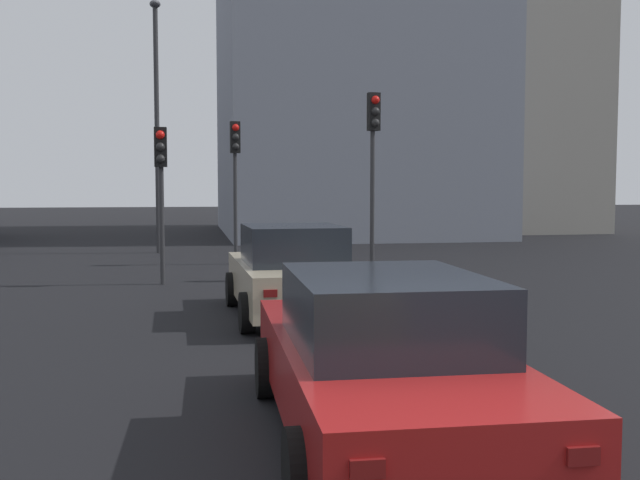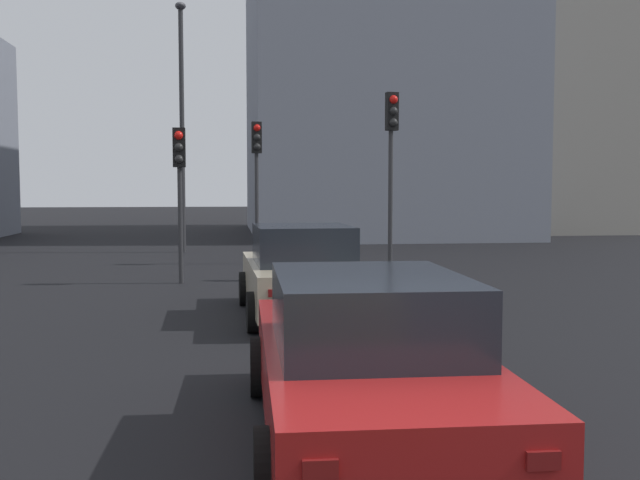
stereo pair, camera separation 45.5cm
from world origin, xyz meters
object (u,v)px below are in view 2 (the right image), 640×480
traffic_light_near_right (179,172)px  traffic_light_far_left (257,162)px  car_red_second (365,361)px  traffic_light_near_left (392,146)px  car_beige_lead (301,273)px  street_lamp_kerbside (182,109)px

traffic_light_near_right → traffic_light_far_left: traffic_light_far_left is taller
car_red_second → traffic_light_far_left: bearing=2.6°
traffic_light_far_left → traffic_light_near_right: bearing=-30.0°
traffic_light_near_left → traffic_light_near_right: 5.04m
traffic_light_far_left → car_beige_lead: bearing=-2.2°
traffic_light_near_right → traffic_light_far_left: size_ratio=0.87×
traffic_light_near_right → street_lamp_kerbside: (8.36, 0.39, 2.30)m
traffic_light_near_left → traffic_light_far_left: traffic_light_near_left is taller
traffic_light_far_left → street_lamp_kerbside: size_ratio=0.49×
traffic_light_far_left → street_lamp_kerbside: (4.22, 2.35, 1.94)m
street_lamp_kerbside → car_beige_lead: bearing=-168.2°
traffic_light_far_left → traffic_light_near_left: bearing=31.8°
car_red_second → street_lamp_kerbside: (19.38, 2.63, 4.17)m
car_beige_lead → traffic_light_near_left: (4.72, -2.66, 2.45)m
car_red_second → traffic_light_near_right: bearing=13.0°
car_red_second → traffic_light_far_left: 15.32m
car_beige_lead → traffic_light_near_left: bearing=-30.8°
traffic_light_far_left → street_lamp_kerbside: street_lamp_kerbside is taller
traffic_light_near_left → car_beige_lead: bearing=-36.7°
traffic_light_near_left → street_lamp_kerbside: 10.06m
traffic_light_near_left → street_lamp_kerbside: street_lamp_kerbside is taller
traffic_light_near_right → traffic_light_far_left: bearing=156.0°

